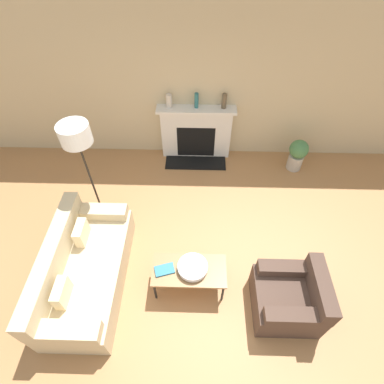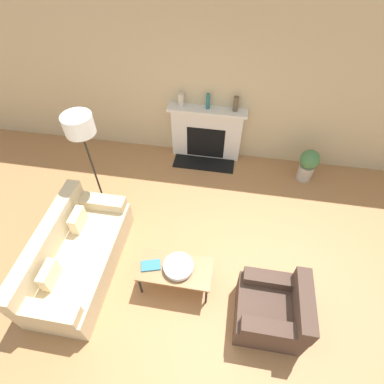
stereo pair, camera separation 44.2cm
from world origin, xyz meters
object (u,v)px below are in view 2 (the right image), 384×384
bowl (178,266)px  mantel_vase_center_left (208,101)px  floor_lamp (81,132)px  mantel_vase_center_right (236,104)px  couch (76,256)px  book (151,265)px  potted_plant (308,164)px  fireplace (206,134)px  armchair_near (273,310)px  coffee_table (175,270)px  mantel_vase_left (181,100)px

bowl → mantel_vase_center_left: (-0.01, 2.81, 0.72)m
floor_lamp → mantel_vase_center_right: (2.01, 1.64, -0.38)m
couch → bowl: (1.48, -0.01, 0.19)m
book → potted_plant: size_ratio=0.45×
fireplace → armchair_near: bearing=-67.9°
mantel_vase_center_right → potted_plant: 1.70m
fireplace → bowl: bearing=-89.8°
mantel_vase_center_right → potted_plant: mantel_vase_center_right is taller
coffee_table → potted_plant: 3.14m
armchair_near → coffee_table: size_ratio=0.84×
bowl → mantel_vase_center_right: 2.94m
armchair_near → book: armchair_near is taller
armchair_near → bowl: bearing=-103.4°
armchair_near → coffee_table: armchair_near is taller
book → mantel_vase_center_left: (0.36, 2.84, 0.76)m
coffee_table → book: 0.33m
couch → mantel_vase_left: mantel_vase_left is taller
fireplace → mantel_vase_center_right: 0.84m
mantel_vase_left → potted_plant: (2.39, -0.36, -0.85)m
couch → mantel_vase_center_right: (1.96, 2.80, 0.91)m
book → floor_lamp: (-1.16, 1.20, 1.13)m
mantel_vase_left → mantel_vase_center_right: (0.96, 0.00, 0.01)m
coffee_table → book: bearing=-177.3°
bowl → floor_lamp: bearing=142.5°
mantel_vase_center_right → fireplace: bearing=-178.3°
mantel_vase_left → book: bearing=-87.6°
floor_lamp → mantel_vase_center_right: bearing=39.3°
bowl → mantel_vase_left: 2.94m
potted_plant → mantel_vase_left: bearing=171.4°
potted_plant → book: bearing=-132.5°
bowl → potted_plant: size_ratio=0.62×
coffee_table → floor_lamp: 2.24m
couch → floor_lamp: floor_lamp is taller
armchair_near → fireplace: bearing=-157.9°
bowl → fireplace: bearing=90.2°
book → floor_lamp: bearing=117.6°
floor_lamp → mantel_vase_left: (1.04, 1.64, -0.39)m
floor_lamp → fireplace: bearing=47.0°
fireplace → bowl: (0.01, -2.80, -0.03)m
floor_lamp → potted_plant: (3.43, 1.28, -1.24)m
fireplace → floor_lamp: size_ratio=0.78×
book → floor_lamp: floor_lamp is taller
floor_lamp → potted_plant: 3.86m
armchair_near → potted_plant: size_ratio=1.29×
couch → armchair_near: size_ratio=2.32×
fireplace → potted_plant: 1.95m
coffee_table → mantel_vase_center_right: mantel_vase_center_right is taller
couch → mantel_vase_left: 3.10m
couch → mantel_vase_center_right: bearing=-34.9°
armchair_near → mantel_vase_left: bearing=-150.8°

